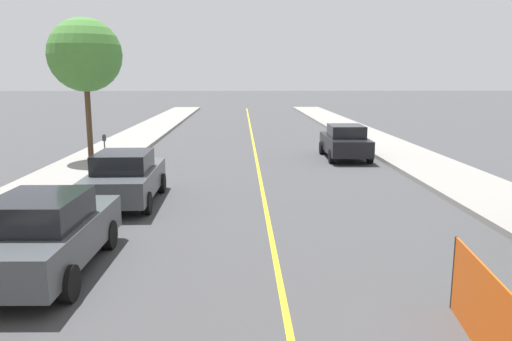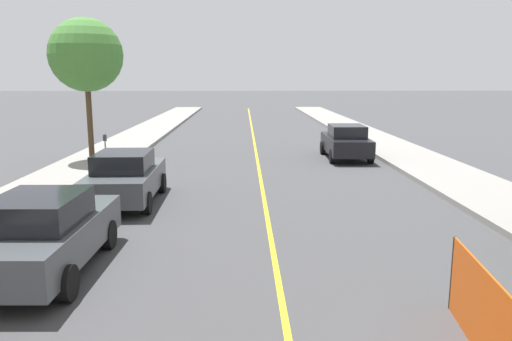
{
  "view_description": "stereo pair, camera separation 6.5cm",
  "coord_description": "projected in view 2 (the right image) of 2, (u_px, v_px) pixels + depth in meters",
  "views": [
    {
      "loc": [
        -0.71,
        12.51,
        3.79
      ],
      "look_at": [
        -0.26,
        27.29,
        1.0
      ],
      "focal_mm": 35.0,
      "sensor_mm": 36.0,
      "label": 1
    },
    {
      "loc": [
        -0.65,
        12.51,
        3.79
      ],
      "look_at": [
        -0.26,
        27.29,
        1.0
      ],
      "focal_mm": 35.0,
      "sensor_mm": 36.0,
      "label": 2
    }
  ],
  "objects": [
    {
      "name": "lane_stripe",
      "position": [
        256.0,
        155.0,
        24.45
      ],
      "size": [
        0.12,
        73.34,
        0.01
      ],
      "color": "gold",
      "rests_on": "ground_plane"
    },
    {
      "name": "sidewalk_left",
      "position": [
        109.0,
        154.0,
        24.26
      ],
      "size": [
        3.08,
        73.34,
        0.17
      ],
      "color": "gray",
      "rests_on": "ground_plane"
    },
    {
      "name": "sidewalk_right",
      "position": [
        401.0,
        153.0,
        24.62
      ],
      "size": [
        3.08,
        73.34,
        0.17
      ],
      "color": "gray",
      "rests_on": "ground_plane"
    },
    {
      "name": "parked_car_curb_near",
      "position": [
        44.0,
        233.0,
        9.66
      ],
      "size": [
        1.95,
        4.34,
        1.59
      ],
      "rotation": [
        0.0,
        0.0,
        -0.02
      ],
      "color": "#474C51",
      "rests_on": "ground_plane"
    },
    {
      "name": "parked_car_curb_mid",
      "position": [
        126.0,
        177.0,
        15.06
      ],
      "size": [
        1.94,
        4.33,
        1.59
      ],
      "rotation": [
        0.0,
        0.0,
        0.02
      ],
      "color": "#474C51",
      "rests_on": "ground_plane"
    },
    {
      "name": "parked_car_curb_far",
      "position": [
        346.0,
        142.0,
        23.27
      ],
      "size": [
        1.95,
        4.35,
        1.59
      ],
      "rotation": [
        0.0,
        0.0,
        -0.03
      ],
      "color": "black",
      "rests_on": "ground_plane"
    },
    {
      "name": "parking_meter_far_curb",
      "position": [
        105.0,
        145.0,
        19.25
      ],
      "size": [
        0.12,
        0.11,
        1.45
      ],
      "color": "#4C4C51",
      "rests_on": "sidewalk_left"
    },
    {
      "name": "street_tree_left_near",
      "position": [
        86.0,
        55.0,
        21.19
      ],
      "size": [
        3.12,
        3.12,
        6.09
      ],
      "color": "#4C3823",
      "rests_on": "sidewalk_left"
    }
  ]
}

